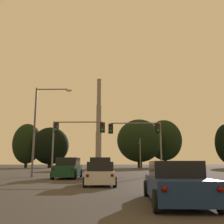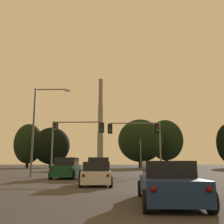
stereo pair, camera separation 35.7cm
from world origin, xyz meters
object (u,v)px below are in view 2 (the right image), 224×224
object	(u,v)px
sedan_right_lane_third	(168,183)
traffic_light_far_right	(140,149)
hatchback_center_lane_second	(97,174)
smokestack	(100,130)
suv_center_lane_front	(99,168)
traffic_light_overhead_left	(70,133)
traffic_light_overhead_right	(142,134)
suv_left_lane_front	(67,168)
street_lamp	(39,121)

from	to	relation	value
sedan_right_lane_third	traffic_light_far_right	xyz separation A→B (m)	(2.62, 45.14, 3.56)
hatchback_center_lane_second	traffic_light_far_right	distance (m)	38.43
traffic_light_far_right	smokestack	xyz separation A→B (m)	(-17.12, 122.78, 19.21)
hatchback_center_lane_second	suv_center_lane_front	distance (m)	7.48
smokestack	traffic_light_overhead_left	bearing A→B (deg)	-87.29
traffic_light_overhead_right	traffic_light_far_right	world-z (taller)	traffic_light_far_right
suv_left_lane_front	street_lamp	distance (m)	6.00
sedan_right_lane_third	traffic_light_overhead_right	bearing A→B (deg)	89.17
hatchback_center_lane_second	smokestack	size ratio (longest dim) A/B	0.07
hatchback_center_lane_second	traffic_light_overhead_right	world-z (taller)	traffic_light_overhead_right
traffic_light_overhead_right	traffic_light_overhead_left	bearing A→B (deg)	-174.95
suv_left_lane_front	smokestack	bearing A→B (deg)	93.26
suv_center_lane_front	traffic_light_far_right	xyz separation A→B (m)	(6.16, 30.37, 3.33)
street_lamp	traffic_light_overhead_right	bearing A→B (deg)	26.40
suv_left_lane_front	sedan_right_lane_third	bearing A→B (deg)	-66.07
suv_left_lane_front	smokestack	size ratio (longest dim) A/B	0.08
traffic_light_overhead_right	sedan_right_lane_third	bearing A→B (deg)	-92.89
hatchback_center_lane_second	suv_center_lane_front	bearing A→B (deg)	90.75
traffic_light_far_right	traffic_light_overhead_right	bearing A→B (deg)	-93.74
sedan_right_lane_third	smokestack	world-z (taller)	smokestack
hatchback_center_lane_second	traffic_light_far_right	world-z (taller)	traffic_light_far_right
smokestack	suv_center_lane_front	bearing A→B (deg)	-85.91
traffic_light_far_right	street_lamp	distance (m)	31.11
hatchback_center_lane_second	traffic_light_overhead_left	distance (m)	15.29
suv_center_lane_front	smokestack	bearing A→B (deg)	92.69
suv_center_lane_front	street_lamp	xyz separation A→B (m)	(-6.28, 1.89, 4.69)
hatchback_center_lane_second	sedan_right_lane_third	distance (m)	7.94
traffic_light_far_right	street_lamp	bearing A→B (deg)	-113.60
suv_left_lane_front	traffic_light_overhead_right	distance (m)	11.20
hatchback_center_lane_second	traffic_light_overhead_left	size ratio (longest dim) A/B	0.66
suv_left_lane_front	smokestack	world-z (taller)	smokestack
suv_center_lane_front	hatchback_center_lane_second	bearing A→B (deg)	-88.00
traffic_light_far_right	hatchback_center_lane_second	bearing A→B (deg)	-98.59
sedan_right_lane_third	traffic_light_overhead_left	world-z (taller)	traffic_light_overhead_left
traffic_light_overhead_left	street_lamp	bearing A→B (deg)	-115.78
traffic_light_far_right	smokestack	bearing A→B (deg)	97.94
sedan_right_lane_third	smokestack	size ratio (longest dim) A/B	0.08
suv_center_lane_front	sedan_right_lane_third	bearing A→B (deg)	-77.92
sedan_right_lane_third	traffic_light_far_right	distance (m)	45.36
sedan_right_lane_third	traffic_light_overhead_left	bearing A→B (deg)	111.60
traffic_light_overhead_right	hatchback_center_lane_second	bearing A→B (deg)	-105.91
suv_left_lane_front	hatchback_center_lane_second	bearing A→B (deg)	-65.42
hatchback_center_lane_second	sedan_right_lane_third	world-z (taller)	hatchback_center_lane_second
street_lamp	hatchback_center_lane_second	bearing A→B (deg)	-54.29
suv_center_lane_front	traffic_light_overhead_left	world-z (taller)	traffic_light_overhead_left
suv_left_lane_front	traffic_light_overhead_left	bearing A→B (deg)	99.50
suv_center_lane_front	traffic_light_overhead_right	xyz separation A→B (m)	(4.66, 7.32, 3.93)
sedan_right_lane_third	traffic_light_far_right	bearing A→B (deg)	88.73
suv_left_lane_front	traffic_light_far_right	world-z (taller)	traffic_light_far_right
traffic_light_far_right	suv_left_lane_front	bearing A→B (deg)	-106.83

